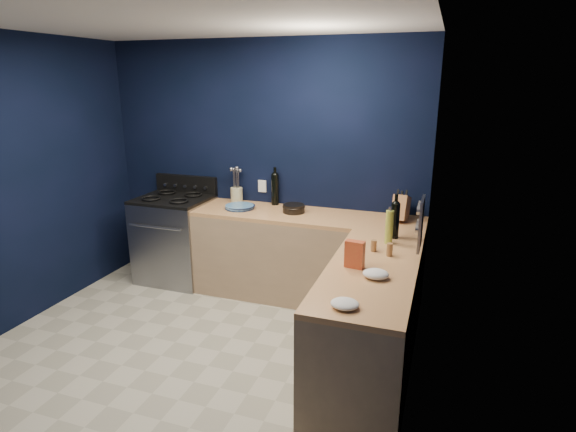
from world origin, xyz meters
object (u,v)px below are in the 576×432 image
at_px(plate_stack, 240,207).
at_px(crouton_bag, 355,254).
at_px(gas_range, 176,240).
at_px(utensil_crock, 237,195).
at_px(knife_block, 401,208).

height_order(plate_stack, crouton_bag, crouton_bag).
height_order(gas_range, crouton_bag, crouton_bag).
height_order(gas_range, utensil_crock, utensil_crock).
distance_m(plate_stack, utensil_crock, 0.28).
xyz_separation_m(utensil_crock, knife_block, (1.77, -0.12, 0.04)).
distance_m(utensil_crock, knife_block, 1.77).
relative_size(gas_range, knife_block, 3.85).
bearing_deg(plate_stack, utensil_crock, 120.93).
bearing_deg(utensil_crock, crouton_bag, -41.71).
distance_m(plate_stack, crouton_bag, 1.86).
bearing_deg(plate_stack, gas_range, 179.70).
height_order(gas_range, knife_block, knife_block).
bearing_deg(gas_range, knife_block, 2.68).
bearing_deg(crouton_bag, utensil_crock, 145.81).
distance_m(gas_range, knife_block, 2.49).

